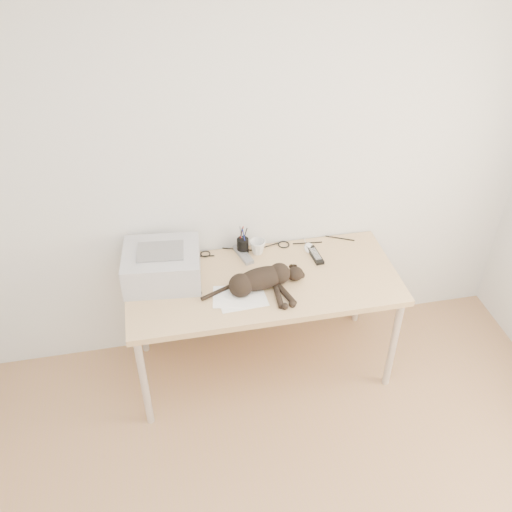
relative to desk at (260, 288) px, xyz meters
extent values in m
plane|color=white|center=(0.00, -1.48, 1.99)|extent=(3.50, 3.50, 0.00)
plane|color=silver|center=(0.00, 0.27, 0.69)|extent=(3.50, 0.00, 3.50)
cube|color=tan|center=(0.00, -0.09, 0.11)|extent=(1.60, 0.70, 0.04)
cylinder|color=silver|center=(-0.75, -0.39, -0.26)|extent=(0.04, 0.04, 0.70)
cylinder|color=silver|center=(0.75, -0.39, -0.26)|extent=(0.04, 0.04, 0.70)
cylinder|color=silver|center=(-0.75, 0.21, -0.26)|extent=(0.04, 0.04, 0.70)
cylinder|color=silver|center=(0.75, 0.21, -0.26)|extent=(0.04, 0.04, 0.70)
cube|color=tan|center=(0.00, 0.24, -0.21)|extent=(1.48, 0.02, 0.60)
cube|color=#A8A8AD|center=(-0.57, 0.04, 0.23)|extent=(0.47, 0.41, 0.20)
cube|color=black|center=(-0.57, 0.04, 0.24)|extent=(0.37, 0.06, 0.12)
cube|color=slate|center=(-0.57, 0.04, 0.33)|extent=(0.28, 0.21, 0.01)
cube|color=white|center=(-0.15, -0.23, 0.14)|extent=(0.28, 0.20, 0.00)
cube|color=white|center=(-0.18, -0.21, 0.14)|extent=(0.29, 0.23, 0.00)
ellipsoid|color=black|center=(-0.02, -0.15, 0.20)|extent=(0.34, 0.18, 0.13)
sphere|color=black|center=(-0.15, -0.18, 0.19)|extent=(0.14, 0.14, 0.14)
ellipsoid|color=black|center=(0.18, -0.12, 0.18)|extent=(0.11, 0.10, 0.08)
cone|color=black|center=(0.17, -0.08, 0.21)|extent=(0.04, 0.05, 0.04)
cone|color=black|center=(0.20, -0.09, 0.21)|extent=(0.04, 0.05, 0.05)
cylinder|color=black|center=(0.05, -0.26, 0.15)|extent=(0.06, 0.19, 0.03)
cylinder|color=black|center=(0.10, -0.25, 0.15)|extent=(0.06, 0.19, 0.03)
cylinder|color=black|center=(-0.28, -0.16, 0.15)|extent=(0.20, 0.06, 0.02)
imported|color=white|center=(0.02, 0.18, 0.18)|extent=(0.13, 0.13, 0.09)
cylinder|color=black|center=(-0.07, 0.20, 0.18)|extent=(0.07, 0.07, 0.10)
cylinder|color=#990C0C|center=(-0.08, 0.20, 0.25)|extent=(0.01, 0.01, 0.14)
cylinder|color=navy|center=(-0.06, 0.21, 0.25)|extent=(0.01, 0.01, 0.14)
cylinder|color=black|center=(-0.07, 0.19, 0.25)|extent=(0.01, 0.01, 0.14)
cube|color=slate|center=(-0.07, 0.16, 0.14)|extent=(0.10, 0.20, 0.02)
cube|color=black|center=(0.36, 0.07, 0.14)|extent=(0.07, 0.18, 0.02)
ellipsoid|color=white|center=(0.35, 0.16, 0.15)|extent=(0.08, 0.11, 0.03)
camera|label=1|loc=(-0.55, -2.59, 2.28)|focal=40.00mm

